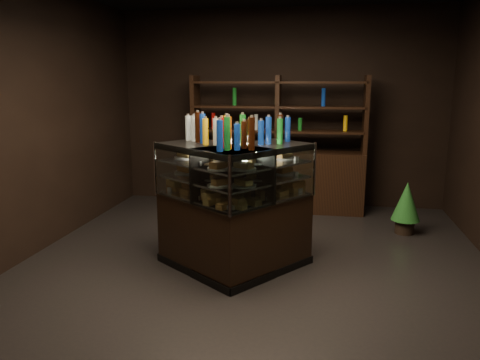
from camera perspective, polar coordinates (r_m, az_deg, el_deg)
ground at (r=5.24m, az=2.03°, el=-9.60°), size 5.00×5.00×0.00m
room_shell at (r=4.86m, az=2.20°, el=12.16°), size 5.02×5.02×3.01m
display_case at (r=4.81m, az=-0.79°, el=-5.97°), size 1.68×1.32×1.31m
food_display at (r=4.67m, az=-0.81°, el=0.35°), size 1.33×0.98×0.41m
bottles_top at (r=4.60m, az=-0.83°, el=5.96°), size 1.16×0.84×0.30m
potted_conifer at (r=6.31m, az=19.64°, el=-2.37°), size 0.36×0.36×0.76m
back_shelving at (r=7.03m, az=4.54°, el=1.15°), size 2.56×0.45×2.00m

